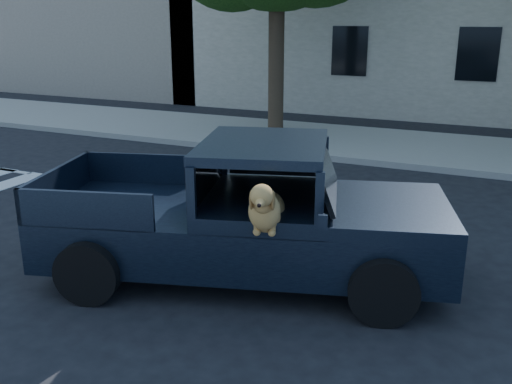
# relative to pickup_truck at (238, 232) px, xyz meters

# --- Properties ---
(ground) EXTENTS (120.00, 120.00, 0.00)m
(ground) POSITION_rel_pickup_truck_xyz_m (0.77, -0.72, -0.62)
(ground) COLOR black
(ground) RESTS_ON ground
(far_sidewalk) EXTENTS (60.00, 4.00, 0.15)m
(far_sidewalk) POSITION_rel_pickup_truck_xyz_m (0.77, 8.48, -0.54)
(far_sidewalk) COLOR gray
(far_sidewalk) RESTS_ON ground
(lane_stripes) EXTENTS (21.60, 0.14, 0.01)m
(lane_stripes) POSITION_rel_pickup_truck_xyz_m (2.77, 2.68, -0.61)
(lane_stripes) COLOR silver
(lane_stripes) RESTS_ON ground
(building_left) EXTENTS (12.00, 6.00, 8.00)m
(building_left) POSITION_rel_pickup_truck_xyz_m (-14.23, 15.78, 3.38)
(building_left) COLOR tan
(building_left) RESTS_ON ground
(pickup_truck) EXTENTS (5.44, 3.36, 1.82)m
(pickup_truck) POSITION_rel_pickup_truck_xyz_m (0.00, 0.00, 0.00)
(pickup_truck) COLOR black
(pickup_truck) RESTS_ON ground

